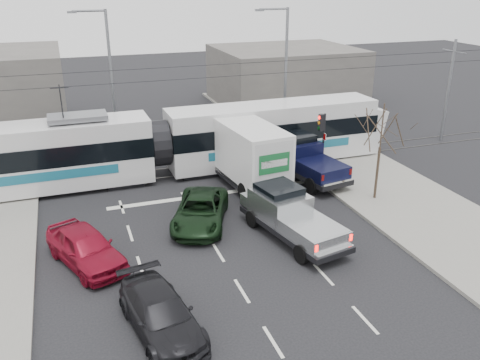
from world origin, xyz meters
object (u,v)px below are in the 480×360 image
object	(u,v)px
street_lamp_near	(283,67)
dark_car	(161,314)
tram	(158,144)
navy_pickup	(303,158)
green_car	(200,211)
silver_pickup	(288,214)
red_car	(86,247)
bare_tree	(382,130)
box_truck	(247,156)
traffic_signal	(322,131)
street_lamp_far	(108,72)

from	to	relation	value
street_lamp_near	dark_car	bearing A→B (deg)	-123.88
tram	navy_pickup	distance (m)	8.33
green_car	silver_pickup	bearing A→B (deg)	-11.61
red_car	dark_car	size ratio (longest dim) A/B	0.98
bare_tree	red_car	distance (m)	14.99
box_truck	navy_pickup	size ratio (longest dim) A/B	1.21
traffic_signal	dark_car	size ratio (longest dim) A/B	0.78
tram	box_truck	size ratio (longest dim) A/B	3.73
green_car	dark_car	xyz separation A→B (m)	(-3.26, -7.11, -0.02)
traffic_signal	green_car	world-z (taller)	traffic_signal
traffic_signal	tram	world-z (taller)	tram
street_lamp_far	traffic_signal	bearing A→B (deg)	-41.72
box_truck	street_lamp_far	bearing A→B (deg)	117.48
traffic_signal	red_car	bearing A→B (deg)	-157.40
bare_tree	navy_pickup	world-z (taller)	bare_tree
bare_tree	navy_pickup	xyz separation A→B (m)	(-2.16, 4.16, -2.59)
silver_pickup	green_car	bearing A→B (deg)	133.99
street_lamp_far	dark_car	size ratio (longest dim) A/B	1.96
street_lamp_near	tram	bearing A→B (deg)	-155.14
street_lamp_near	silver_pickup	xyz separation A→B (m)	(-5.59, -13.52, -4.05)
traffic_signal	silver_pickup	xyz separation A→B (m)	(-4.75, -6.01, -1.67)
green_car	traffic_signal	bearing A→B (deg)	47.06
navy_pickup	silver_pickup	bearing A→B (deg)	-130.93
street_lamp_near	street_lamp_far	size ratio (longest dim) A/B	1.00
dark_car	silver_pickup	bearing A→B (deg)	25.75
street_lamp_far	silver_pickup	bearing A→B (deg)	-69.15
navy_pickup	bare_tree	bearing A→B (deg)	-72.42
tram	dark_car	xyz separation A→B (m)	(-2.61, -13.80, -1.31)
red_car	navy_pickup	bearing A→B (deg)	2.50
tram	silver_pickup	xyz separation A→B (m)	(4.07, -9.04, -0.91)
tram	traffic_signal	bearing A→B (deg)	-19.61
street_lamp_near	red_car	bearing A→B (deg)	-137.51
silver_pickup	green_car	distance (m)	4.17
green_car	dark_car	world-z (taller)	green_car
bare_tree	navy_pickup	bearing A→B (deg)	117.50
silver_pickup	street_lamp_near	bearing A→B (deg)	56.04
silver_pickup	red_car	size ratio (longest dim) A/B	1.37
tram	navy_pickup	size ratio (longest dim) A/B	4.51
bare_tree	street_lamp_near	size ratio (longest dim) A/B	0.56
bare_tree	box_truck	distance (m)	7.24
bare_tree	red_car	xyz separation A→B (m)	(-14.60, -1.61, -3.02)
dark_car	traffic_signal	bearing A→B (deg)	33.61
tram	navy_pickup	bearing A→B (deg)	-20.89
street_lamp_far	tram	world-z (taller)	street_lamp_far
navy_pickup	red_car	bearing A→B (deg)	-165.04
traffic_signal	street_lamp_near	xyz separation A→B (m)	(0.84, 7.50, 2.37)
bare_tree	street_lamp_far	xyz separation A→B (m)	(-11.79, 13.50, 1.32)
traffic_signal	red_car	size ratio (longest dim) A/B	0.79
street_lamp_near	red_car	world-z (taller)	street_lamp_near
box_truck	red_car	world-z (taller)	box_truck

